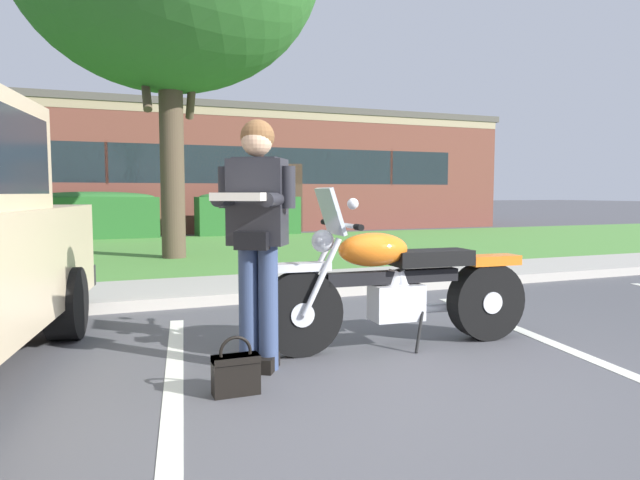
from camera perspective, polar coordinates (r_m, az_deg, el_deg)
ground_plane at (r=3.70m, az=7.94°, el=-14.41°), size 140.00×140.00×0.00m
curb_strip at (r=6.42m, az=-5.55°, el=-5.59°), size 60.00×0.20×0.12m
concrete_walk at (r=7.23m, az=-7.41°, el=-4.59°), size 60.00×1.50×0.08m
grass_lawn at (r=11.65m, az=-12.87°, el=-1.16°), size 60.00×7.59×0.06m
stall_stripe_0 at (r=3.48m, az=-14.62°, el=-15.75°), size 0.73×4.37×0.01m
stall_stripe_1 at (r=4.82m, az=24.08°, el=-10.18°), size 0.73×4.37×0.01m
motorcycle at (r=4.52m, az=8.83°, el=-4.50°), size 2.24×0.82×1.26m
rider_person at (r=3.84m, az=-6.40°, el=1.67°), size 0.60×0.67×1.70m
handbag at (r=3.53m, az=-8.48°, el=-12.91°), size 0.28×0.13×0.36m
hedge_left at (r=15.42m, az=-21.89°, el=2.36°), size 3.18×0.90×1.24m
hedge_center_left at (r=15.90m, az=-7.28°, el=2.73°), size 2.82×0.90×1.24m
brick_building at (r=20.69m, az=-20.88°, el=6.53°), size 26.15×8.27×3.90m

